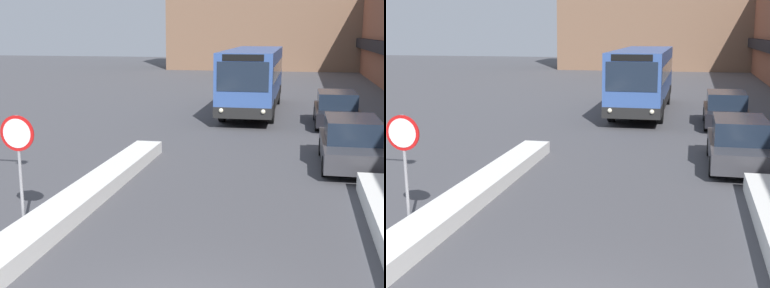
{
  "view_description": "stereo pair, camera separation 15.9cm",
  "coord_description": "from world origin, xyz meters",
  "views": [
    {
      "loc": [
        1.54,
        -6.45,
        4.21
      ],
      "look_at": [
        -1.05,
        6.38,
        1.43
      ],
      "focal_mm": 50.0,
      "sensor_mm": 36.0,
      "label": 1
    },
    {
      "loc": [
        1.69,
        -6.42,
        4.21
      ],
      "look_at": [
        -1.05,
        6.38,
        1.43
      ],
      "focal_mm": 50.0,
      "sensor_mm": 36.0,
      "label": 2
    }
  ],
  "objects": [
    {
      "name": "parked_car_front",
      "position": [
        3.2,
        10.69,
        0.76
      ],
      "size": [
        1.86,
        4.44,
        1.55
      ],
      "color": "#38383D",
      "rests_on": "ground_plane"
    },
    {
      "name": "snow_bank_left",
      "position": [
        -3.6,
        3.73,
        0.2
      ],
      "size": [
        0.9,
        15.29,
        0.4
      ],
      "color": "silver",
      "rests_on": "ground_plane"
    },
    {
      "name": "stop_sign",
      "position": [
        -4.22,
        3.57,
        1.82
      ],
      "size": [
        0.76,
        0.08,
        2.5
      ],
      "color": "gray",
      "rests_on": "ground_plane"
    },
    {
      "name": "city_bus",
      "position": [
        -0.86,
        21.69,
        1.8
      ],
      "size": [
        2.56,
        11.02,
        3.28
      ],
      "color": "#335193",
      "rests_on": "ground_plane"
    },
    {
      "name": "parked_car_middle",
      "position": [
        3.2,
        18.19,
        0.77
      ],
      "size": [
        1.92,
        4.54,
        1.54
      ],
      "color": "black",
      "rests_on": "ground_plane"
    }
  ]
}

